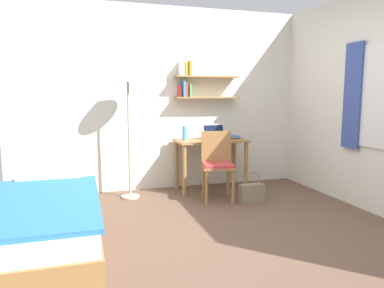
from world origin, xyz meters
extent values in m
plane|color=brown|center=(0.00, 0.00, 0.00)|extent=(5.28, 5.28, 0.00)
cube|color=silver|center=(0.00, 2.02, 1.30)|extent=(4.40, 0.05, 2.60)
cube|color=#9E703D|center=(0.56, 1.89, 1.32)|extent=(0.94, 0.22, 0.02)
cube|color=#D13D38|center=(0.17, 1.93, 1.42)|extent=(0.03, 0.12, 0.17)
cube|color=#3384C6|center=(0.21, 1.90, 1.44)|extent=(0.03, 0.17, 0.22)
cube|color=#D13D38|center=(0.25, 1.91, 1.43)|extent=(0.03, 0.16, 0.20)
cube|color=#4CA856|center=(0.30, 1.90, 1.42)|extent=(0.03, 0.18, 0.18)
cube|color=#9E703D|center=(0.56, 1.89, 1.62)|extent=(0.94, 0.22, 0.02)
cube|color=silver|center=(0.17, 1.91, 1.73)|extent=(0.03, 0.16, 0.20)
cube|color=silver|center=(0.21, 1.92, 1.71)|extent=(0.03, 0.13, 0.16)
cube|color=gold|center=(0.26, 1.93, 1.73)|extent=(0.04, 0.12, 0.19)
cube|color=orange|center=(0.31, 1.91, 1.74)|extent=(0.04, 0.15, 0.21)
cube|color=#384C93|center=(1.96, 0.54, 1.35)|extent=(0.03, 0.28, 1.27)
cube|color=#9E703D|center=(-1.55, 0.24, 0.14)|extent=(0.93, 2.04, 0.28)
cube|color=silver|center=(-1.55, 0.24, 0.36)|extent=(0.89, 1.98, 0.16)
cube|color=#2D70B7|center=(-1.55, 0.11, 0.46)|extent=(0.95, 1.68, 0.04)
cube|color=white|center=(-1.55, 1.03, 0.49)|extent=(0.65, 0.28, 0.10)
cube|color=#9E703D|center=(0.56, 1.70, 0.71)|extent=(1.00, 0.52, 0.03)
cylinder|color=#9E703D|center=(0.11, 1.49, 0.35)|extent=(0.06, 0.06, 0.70)
cylinder|color=#9E703D|center=(1.02, 1.49, 0.35)|extent=(0.06, 0.06, 0.70)
cylinder|color=#9E703D|center=(0.11, 1.91, 0.35)|extent=(0.06, 0.06, 0.70)
cylinder|color=#9E703D|center=(1.02, 1.91, 0.35)|extent=(0.06, 0.06, 0.70)
cube|color=#9E703D|center=(0.46, 1.16, 0.44)|extent=(0.48, 0.46, 0.03)
cube|color=#B23838|center=(0.46, 1.16, 0.47)|extent=(0.44, 0.42, 0.04)
cube|color=#9E703D|center=(0.50, 1.33, 0.69)|extent=(0.39, 0.11, 0.40)
cylinder|color=#9E703D|center=(0.27, 1.04, 0.22)|extent=(0.04, 0.04, 0.43)
cylinder|color=#9E703D|center=(0.60, 0.97, 0.22)|extent=(0.04, 0.04, 0.43)
cylinder|color=#9E703D|center=(0.33, 1.35, 0.22)|extent=(0.04, 0.04, 0.43)
cylinder|color=#9E703D|center=(0.66, 1.28, 0.22)|extent=(0.04, 0.04, 0.43)
cylinder|color=#B2A893|center=(-0.61, 1.62, 0.01)|extent=(0.24, 0.24, 0.02)
cylinder|color=#B2A893|center=(-0.61, 1.62, 0.78)|extent=(0.03, 0.03, 1.51)
cone|color=silver|center=(-0.61, 1.62, 1.64)|extent=(0.39, 0.39, 0.22)
cube|color=#B7BABF|center=(0.62, 1.66, 0.74)|extent=(0.33, 0.23, 0.01)
cube|color=#B7BABF|center=(0.62, 1.74, 0.85)|extent=(0.33, 0.07, 0.21)
cube|color=black|center=(0.62, 1.74, 0.84)|extent=(0.29, 0.06, 0.17)
cylinder|color=#4C99DB|center=(0.18, 1.74, 0.83)|extent=(0.06, 0.06, 0.20)
cube|color=#D13D38|center=(0.90, 1.74, 0.74)|extent=(0.19, 0.20, 0.02)
cube|color=#3384C6|center=(0.91, 1.74, 0.76)|extent=(0.16, 0.24, 0.03)
cube|color=gray|center=(0.86, 0.98, 0.12)|extent=(0.32, 0.12, 0.23)
torus|color=gray|center=(0.86, 0.98, 0.28)|extent=(0.22, 0.02, 0.22)
camera|label=1|loc=(-1.20, -3.11, 1.37)|focal=33.88mm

